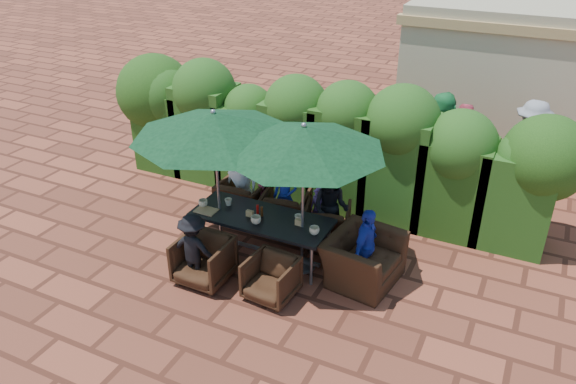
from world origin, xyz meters
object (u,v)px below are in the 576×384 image
at_px(umbrella_left, 214,125).
at_px(chair_far_right, 327,222).
at_px(chair_far_left, 243,197).
at_px(dining_table, 261,221).
at_px(chair_near_left, 203,258).
at_px(chair_near_right, 271,277).
at_px(chair_end_right, 363,252).
at_px(chair_far_mid, 286,208).
at_px(umbrella_right, 304,139).

bearing_deg(umbrella_left, chair_far_right, 31.69).
distance_m(chair_far_left, chair_far_right, 1.68).
height_order(dining_table, chair_far_right, chair_far_right).
height_order(chair_near_left, chair_near_right, chair_near_left).
bearing_deg(chair_near_left, chair_far_right, 55.03).
relative_size(chair_near_left, chair_end_right, 0.69).
distance_m(chair_far_mid, chair_near_right, 1.94).
bearing_deg(chair_far_mid, chair_near_left, 67.22).
xyz_separation_m(dining_table, umbrella_right, (0.71, 0.01, 1.54)).
bearing_deg(umbrella_left, chair_near_left, -75.21).
bearing_deg(chair_near_right, umbrella_right, 88.28).
bearing_deg(dining_table, chair_end_right, 3.94).
distance_m(dining_table, chair_near_left, 1.11).
relative_size(chair_far_right, chair_near_right, 1.09).
relative_size(dining_table, chair_far_mid, 2.83).
distance_m(chair_far_left, chair_near_left, 1.95).
bearing_deg(chair_far_left, umbrella_left, 98.58).
xyz_separation_m(dining_table, chair_far_right, (0.79, 0.86, -0.29)).
height_order(umbrella_right, chair_far_mid, umbrella_right).
relative_size(umbrella_left, umbrella_right, 1.04).
bearing_deg(chair_near_left, chair_near_right, 4.86).
height_order(chair_near_right, chair_end_right, chair_end_right).
distance_m(umbrella_right, chair_end_right, 1.97).
relative_size(chair_far_left, chair_near_left, 1.04).
bearing_deg(chair_far_right, chair_end_right, 125.27).
height_order(chair_far_left, chair_far_mid, chair_far_left).
distance_m(chair_near_left, chair_near_right, 1.11).
height_order(umbrella_right, chair_end_right, umbrella_right).
bearing_deg(chair_end_right, chair_far_mid, 71.92).
relative_size(umbrella_left, chair_far_mid, 3.22).
xyz_separation_m(chair_near_left, chair_near_right, (1.11, 0.09, -0.04)).
bearing_deg(chair_far_left, umbrella_right, 149.23).
xyz_separation_m(dining_table, chair_near_right, (0.61, -0.87, -0.32)).
distance_m(chair_near_left, chair_end_right, 2.43).
height_order(dining_table, chair_end_right, chair_end_right).
bearing_deg(chair_end_right, dining_table, 101.95).
distance_m(umbrella_left, chair_end_right, 2.97).
relative_size(dining_table, chair_end_right, 1.97).
distance_m(chair_far_mid, chair_near_left, 1.97).
relative_size(umbrella_left, chair_near_left, 3.22).
bearing_deg(dining_table, chair_near_left, -117.53).
bearing_deg(chair_near_right, dining_table, 129.84).
bearing_deg(umbrella_right, chair_end_right, 6.03).
bearing_deg(chair_near_left, chair_far_left, 101.96).
bearing_deg(chair_far_mid, chair_end_right, 144.69).
height_order(umbrella_right, chair_far_right, umbrella_right).
distance_m(umbrella_left, chair_near_left, 2.03).
bearing_deg(dining_table, chair_near_right, -54.87).
relative_size(dining_table, chair_near_left, 2.84).
distance_m(umbrella_right, chair_far_right, 2.02).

